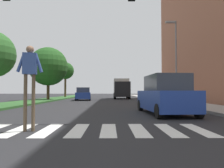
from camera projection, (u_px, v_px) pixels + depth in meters
ground_plane at (103, 100)px, 28.80m from camera, size 140.00×140.00×0.00m
crosswalk at (78, 130)px, 6.20m from camera, size 7.65×2.20×0.01m
median_strip at (47, 100)px, 26.74m from camera, size 3.41×64.00×0.15m
tree_far at (48, 67)px, 25.95m from camera, size 4.78×4.78×6.49m
tree_distant at (65, 71)px, 37.55m from camera, size 3.04×3.04×6.23m
sidewalk_right at (161, 100)px, 26.87m from camera, size 3.00×64.00×0.15m
traffic_light_gantry at (5, 8)px, 8.04m from camera, size 8.99×0.30×6.00m
street_lamp_right at (175, 54)px, 19.10m from camera, size 1.02×0.24×7.50m
pedestrian_performer at (30, 74)px, 6.05m from camera, size 0.75×0.31×2.49m
suv_crossing at (165, 96)px, 10.55m from camera, size 2.23×4.71×1.97m
sedan_midblock at (83, 94)px, 26.98m from camera, size 2.31×4.70×1.64m
truck_box_delivery at (121, 88)px, 32.69m from camera, size 2.40×6.20×3.10m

